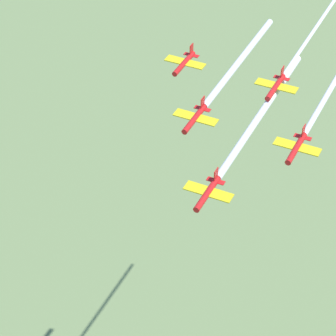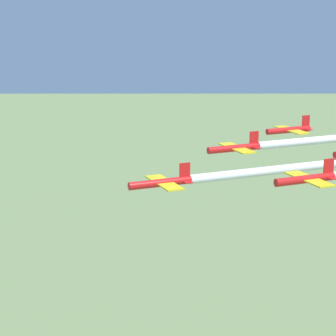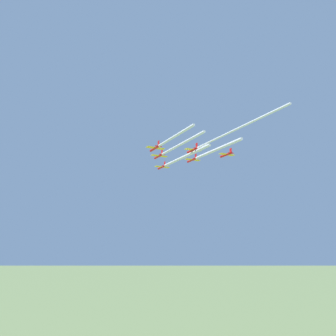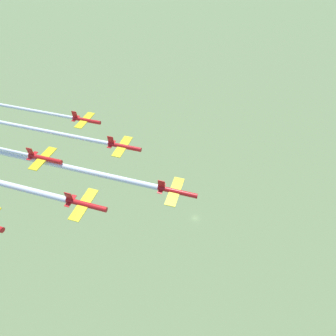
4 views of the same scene
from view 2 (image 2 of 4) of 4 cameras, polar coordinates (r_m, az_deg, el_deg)
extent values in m
cylinder|color=red|center=(88.00, -0.70, -1.31)|extent=(7.70, 6.29, 1.09)
cube|color=yellow|center=(88.21, -0.34, -1.28)|extent=(6.95, 8.01, 0.18)
cube|color=red|center=(89.06, 1.47, -0.23)|extent=(1.34, 1.08, 2.17)
cube|color=red|center=(89.40, 1.47, -1.07)|extent=(2.79, 3.17, 0.12)
cylinder|color=red|center=(87.16, 11.83, -0.98)|extent=(7.70, 6.29, 1.09)
cube|color=yellow|center=(87.49, 12.15, -0.94)|extent=(6.95, 8.01, 0.18)
cube|color=red|center=(88.93, 13.81, 0.11)|extent=(1.34, 1.08, 2.17)
cube|color=red|center=(89.25, 13.76, -0.73)|extent=(2.79, 3.17, 0.12)
cylinder|color=red|center=(103.09, 5.73, 1.72)|extent=(7.70, 6.29, 1.09)
cube|color=yellow|center=(103.37, 6.02, 1.74)|extent=(6.95, 8.01, 0.18)
cube|color=red|center=(104.59, 7.50, 2.60)|extent=(1.34, 1.08, 2.17)
cube|color=red|center=(104.86, 7.48, 1.88)|extent=(2.79, 3.17, 0.12)
cylinder|color=red|center=(119.60, 10.44, 3.27)|extent=(7.70, 6.29, 1.09)
cube|color=yellow|center=(119.93, 10.68, 3.28)|extent=(6.95, 8.01, 0.18)
cube|color=red|center=(121.40, 11.91, 4.00)|extent=(1.34, 1.08, 2.17)
cube|color=red|center=(121.63, 11.88, 3.37)|extent=(2.79, 3.17, 0.12)
cylinder|color=white|center=(100.33, 13.02, 0.23)|extent=(34.50, 27.08, 1.32)
camera|label=1|loc=(95.65, -90.22, 42.15)|focal=85.00mm
camera|label=3|loc=(201.65, 62.96, -12.65)|focal=35.00mm
camera|label=4|loc=(118.91, -12.21, 23.65)|focal=28.00mm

